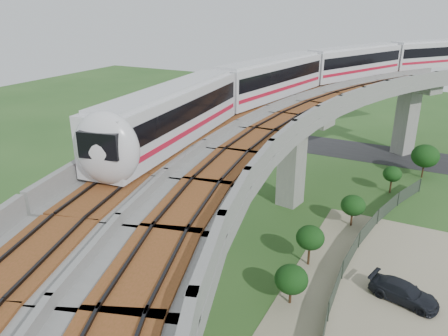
% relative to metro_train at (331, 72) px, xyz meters
% --- Properties ---
extents(ground, '(160.00, 160.00, 0.00)m').
position_rel_metro_train_xyz_m(ground, '(-2.58, -16.16, -12.31)').
color(ground, '#2A5321').
rests_on(ground, ground).
extents(dirt_lot, '(18.00, 26.00, 0.04)m').
position_rel_metro_train_xyz_m(dirt_lot, '(11.42, -18.16, -12.29)').
color(dirt_lot, gray).
rests_on(dirt_lot, ground).
extents(asphalt_road, '(60.00, 8.00, 0.03)m').
position_rel_metro_train_xyz_m(asphalt_road, '(-2.58, 13.84, -12.29)').
color(asphalt_road, '#232326').
rests_on(asphalt_road, ground).
extents(viaduct, '(19.58, 73.98, 11.40)m').
position_rel_metro_train_xyz_m(viaduct, '(1.26, -16.16, -3.26)').
color(viaduct, '#99968E').
rests_on(viaduct, ground).
extents(metro_train, '(20.66, 58.97, 3.64)m').
position_rel_metro_train_xyz_m(metro_train, '(0.00, 0.00, 0.00)').
color(metro_train, silver).
rests_on(metro_train, ground).
extents(fence, '(3.87, 38.73, 1.50)m').
position_rel_metro_train_xyz_m(fence, '(7.17, -16.16, -11.56)').
color(fence, '#2D382D').
rests_on(fence, ground).
extents(tree_0, '(3.03, 3.03, 3.90)m').
position_rel_metro_train_xyz_m(tree_0, '(9.59, 7.59, -9.70)').
color(tree_0, '#382314').
rests_on(tree_0, ground).
extents(tree_1, '(1.90, 1.90, 2.94)m').
position_rel_metro_train_xyz_m(tree_1, '(6.92, 1.46, -10.19)').
color(tree_1, '#382314').
rests_on(tree_1, ground).
extents(tree_2, '(2.15, 2.15, 2.94)m').
position_rel_metro_train_xyz_m(tree_2, '(4.79, -7.68, -10.29)').
color(tree_2, '#382314').
rests_on(tree_2, ground).
extents(tree_3, '(2.14, 2.14, 3.26)m').
position_rel_metro_train_xyz_m(tree_3, '(3.18, -15.44, -9.97)').
color(tree_3, '#382314').
rests_on(tree_3, ground).
extents(tree_4, '(2.23, 2.23, 2.85)m').
position_rel_metro_train_xyz_m(tree_4, '(3.43, -20.44, -10.41)').
color(tree_4, '#382314').
rests_on(tree_4, ground).
extents(car_dark, '(4.85, 2.92, 1.32)m').
position_rel_metro_train_xyz_m(car_dark, '(10.12, -16.77, -11.61)').
color(car_dark, black).
rests_on(car_dark, dirt_lot).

